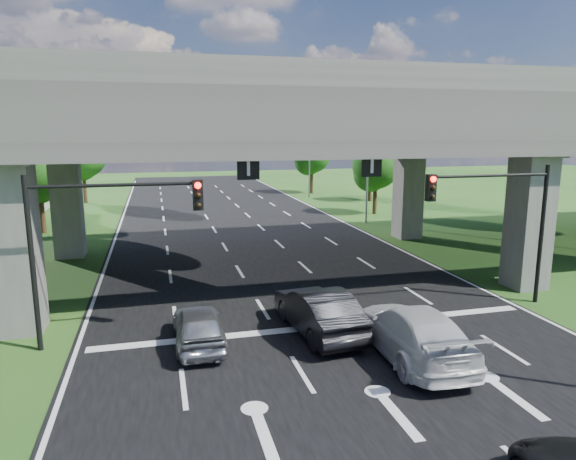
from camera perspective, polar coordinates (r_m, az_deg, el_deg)
name	(u,v)px	position (r m, az deg, el deg)	size (l,w,h in m)	color
ground	(357,368)	(16.99, 7.62, -14.95)	(160.00, 160.00, 0.00)	#1D4616
road	(282,280)	(25.90, -0.72, -5.56)	(18.00, 120.00, 0.03)	black
overpass	(272,120)	(26.76, -1.80, 12.13)	(80.00, 15.00, 10.00)	#3C3937
signal_right	(500,210)	(22.90, 22.53, 2.09)	(5.76, 0.54, 6.00)	black
signal_left	(99,228)	(18.44, -20.26, 0.26)	(5.76, 0.54, 6.00)	black
streetlight_far	(363,150)	(41.35, 8.38, 8.77)	(3.38, 0.25, 10.00)	gray
streetlight_beyond	(306,145)	(56.44, 2.01, 9.47)	(3.38, 0.25, 10.00)	gray
tree_left_near	(39,167)	(40.99, -25.96, 6.32)	(4.50, 4.50, 7.80)	black
tree_left_mid	(21,169)	(49.47, -27.53, 6.06)	(3.91, 3.90, 6.76)	black
tree_left_far	(83,153)	(56.59, -21.86, 7.98)	(4.80, 4.80, 8.32)	black
tree_right_near	(376,164)	(46.26, 9.80, 7.29)	(4.20, 4.20, 7.28)	black
tree_right_mid	(371,161)	(54.79, 9.23, 7.53)	(3.91, 3.90, 6.76)	black
tree_right_far	(312,152)	(60.87, 2.70, 8.61)	(4.50, 4.50, 7.80)	black
car_silver	(198,325)	(18.40, -9.92, -10.40)	(1.68, 4.18, 1.42)	#9D9EA4
car_dark	(318,311)	(19.14, 3.36, -8.95)	(1.80, 5.16, 1.70)	black
car_white	(413,332)	(17.72, 13.69, -10.93)	(2.39, 5.88, 1.71)	silver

